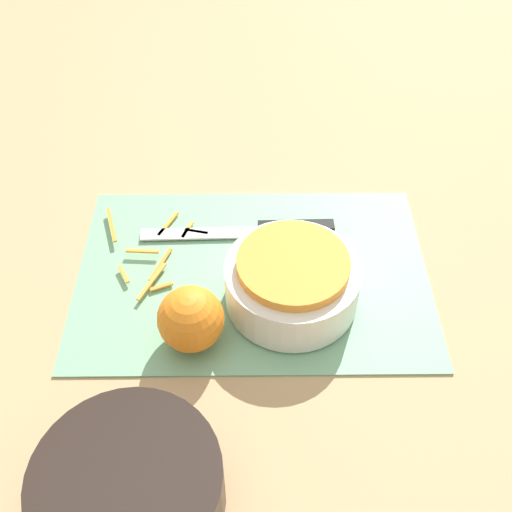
{
  "coord_description": "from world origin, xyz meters",
  "views": [
    {
      "loc": [
        0.0,
        0.54,
        0.62
      ],
      "look_at": [
        0.0,
        0.0,
        0.04
      ],
      "focal_mm": 42.0,
      "sensor_mm": 36.0,
      "label": 1
    }
  ],
  "objects_px": {
    "knife": "(276,230)",
    "orange_left": "(195,319)",
    "bowl_speckled": "(296,280)",
    "bowl_dark": "(134,489)"
  },
  "relations": [
    {
      "from": "bowl_dark",
      "to": "orange_left",
      "type": "relative_size",
      "value": 2.31
    },
    {
      "from": "knife",
      "to": "bowl_dark",
      "type": "bearing_deg",
      "value": 67.16
    },
    {
      "from": "bowl_dark",
      "to": "orange_left",
      "type": "height_order",
      "value": "orange_left"
    },
    {
      "from": "knife",
      "to": "orange_left",
      "type": "relative_size",
      "value": 3.45
    },
    {
      "from": "bowl_speckled",
      "to": "bowl_dark",
      "type": "distance_m",
      "value": 0.31
    },
    {
      "from": "bowl_speckled",
      "to": "orange_left",
      "type": "height_order",
      "value": "orange_left"
    },
    {
      "from": "bowl_speckled",
      "to": "orange_left",
      "type": "relative_size",
      "value": 2.12
    },
    {
      "from": "orange_left",
      "to": "knife",
      "type": "bearing_deg",
      "value": -119.21
    },
    {
      "from": "knife",
      "to": "orange_left",
      "type": "height_order",
      "value": "orange_left"
    },
    {
      "from": "bowl_dark",
      "to": "bowl_speckled",
      "type": "bearing_deg",
      "value": -123.42
    }
  ]
}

